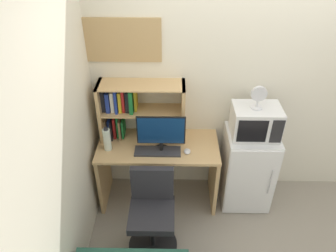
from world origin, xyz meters
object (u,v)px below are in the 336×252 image
microwave (256,122)px  wall_corkboard (118,40)px  desk_chair (152,216)px  keyboard (158,151)px  water_bottle (107,139)px  desk_fan (258,97)px  hutch_bookshelf (130,107)px  computer_mouse (187,151)px  monitor (161,133)px  mini_fridge (247,168)px

microwave → wall_corkboard: bearing=168.8°
microwave → wall_corkboard: size_ratio=0.57×
desk_chair → keyboard: bearing=86.0°
water_bottle → microwave: microwave is taller
keyboard → desk_chair: (-0.03, -0.47, -0.37)m
water_bottle → desk_chair: (0.45, -0.51, -0.48)m
desk_fan → wall_corkboard: wall_corkboard is taller
water_bottle → wall_corkboard: bearing=69.9°
hutch_bookshelf → water_bottle: (-0.20, -0.23, -0.22)m
keyboard → microwave: (0.93, 0.13, 0.27)m
keyboard → desk_fan: desk_fan is taller
hutch_bookshelf → computer_mouse: 0.71m
monitor → computer_mouse: monitor is taller
monitor → desk_chair: 0.77m
computer_mouse → microwave: (0.64, 0.13, 0.27)m
mini_fridge → wall_corkboard: 1.83m
hutch_bookshelf → monitor: bearing=-38.6°
hutch_bookshelf → monitor: 0.42m
hutch_bookshelf → microwave: 1.22m
water_bottle → mini_fridge: (1.41, 0.09, -0.42)m
mini_fridge → microwave: microwave is taller
water_bottle → monitor: bearing=-2.1°
hutch_bookshelf → mini_fridge: 1.38m
monitor → computer_mouse: bearing=-4.7°
mini_fridge → water_bottle: bearing=-176.5°
hutch_bookshelf → mini_fridge: bearing=-6.9°
hutch_bookshelf → desk_fan: size_ratio=3.71×
desk_fan → desk_chair: 1.45m
mini_fridge → desk_fan: (-0.02, -0.00, 0.86)m
keyboard → water_bottle: water_bottle is taller
water_bottle → wall_corkboard: size_ratio=0.32×
water_bottle → computer_mouse: bearing=-2.9°
keyboard → wall_corkboard: bearing=133.1°
desk_fan → desk_chair: bearing=-147.7°
hutch_bookshelf → keyboard: bearing=-44.1°
desk_fan → wall_corkboard: 1.36m
microwave → desk_fan: 0.27m
monitor → desk_fan: bearing=6.7°
desk_chair → wall_corkboard: wall_corkboard is taller
desk_chair → computer_mouse: bearing=56.1°
computer_mouse → desk_fan: 0.84m
keyboard → water_bottle: (-0.49, 0.04, 0.11)m
keyboard → desk_fan: bearing=7.7°
keyboard → wall_corkboard: wall_corkboard is taller
computer_mouse → desk_chair: size_ratio=0.10×
hutch_bookshelf → water_bottle: bearing=-131.2°
computer_mouse → mini_fridge: mini_fridge is taller
mini_fridge → microwave: (0.00, 0.00, 0.59)m
microwave → desk_chair: bearing=-147.9°
hutch_bookshelf → desk_chair: hutch_bookshelf is taller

